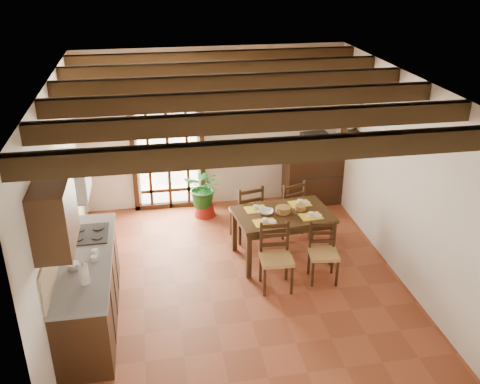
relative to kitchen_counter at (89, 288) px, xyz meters
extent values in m
plane|color=brown|center=(1.96, 0.60, -0.47)|extent=(5.00, 5.00, 0.00)
cube|color=silver|center=(1.96, 3.10, 0.93)|extent=(4.50, 0.02, 2.80)
cube|color=silver|center=(1.96, -1.90, 0.93)|extent=(4.50, 0.02, 2.80)
cube|color=silver|center=(-0.29, 0.60, 0.93)|extent=(0.02, 5.00, 2.80)
cube|color=silver|center=(4.21, 0.60, 0.93)|extent=(0.02, 5.00, 2.80)
cube|color=white|center=(1.96, 0.60, 2.33)|extent=(4.50, 5.00, 0.02)
cube|color=black|center=(1.96, -1.50, 2.22)|extent=(4.50, 0.14, 0.20)
cube|color=black|center=(1.96, -0.66, 2.22)|extent=(4.50, 0.14, 0.20)
cube|color=black|center=(1.96, 0.18, 2.22)|extent=(4.50, 0.14, 0.20)
cube|color=black|center=(1.96, 1.02, 2.22)|extent=(4.50, 0.14, 0.20)
cube|color=black|center=(1.96, 1.86, 2.22)|extent=(4.50, 0.14, 0.20)
cube|color=black|center=(1.96, 2.70, 2.22)|extent=(4.50, 0.14, 0.20)
cube|color=white|center=(1.16, 3.09, 0.63)|extent=(1.01, 0.02, 2.11)
cube|color=black|center=(1.16, 3.04, 1.77)|extent=(1.26, 0.10, 0.08)
cube|color=black|center=(0.57, 3.04, 0.63)|extent=(0.08, 0.10, 2.28)
cube|color=black|center=(1.75, 3.04, 0.63)|extent=(0.08, 0.10, 2.28)
cube|color=black|center=(1.16, 3.02, 0.63)|extent=(1.01, 0.03, 2.02)
cube|color=black|center=(0.01, 0.00, -0.03)|extent=(0.60, 2.20, 0.88)
cube|color=slate|center=(0.01, 0.00, 0.43)|extent=(0.64, 2.25, 0.04)
cube|color=tan|center=(-0.28, 0.00, 0.66)|extent=(0.02, 2.20, 0.50)
cube|color=black|center=(-0.12, -0.70, 1.38)|extent=(0.35, 0.80, 0.70)
cube|color=white|center=(-0.09, 0.55, 1.28)|extent=(0.38, 0.60, 0.50)
cube|color=silver|center=(-0.09, 0.55, 1.01)|extent=(0.32, 0.55, 0.04)
cube|color=black|center=(0.01, 0.55, 0.45)|extent=(0.50, 0.55, 0.02)
cylinder|color=white|center=(0.06, -0.55, 0.56)|extent=(0.11, 0.11, 0.24)
cylinder|color=silver|center=(-0.09, -0.25, 0.48)|extent=(0.14, 0.14, 0.10)
cube|color=#342211|center=(2.70, 1.03, 0.25)|extent=(1.46, 1.02, 0.05)
cube|color=#342211|center=(2.70, 1.03, 0.18)|extent=(1.31, 0.92, 0.10)
cube|color=#342211|center=(3.29, 1.48, -0.12)|extent=(0.08, 0.08, 0.70)
cube|color=#342211|center=(2.03, 1.35, -0.12)|extent=(0.08, 0.08, 0.70)
cube|color=#342211|center=(3.36, 0.71, -0.12)|extent=(0.08, 0.08, 0.70)
cube|color=#342211|center=(2.11, 0.59, -0.12)|extent=(0.08, 0.08, 0.70)
cube|color=tan|center=(2.42, 0.28, -0.02)|extent=(0.45, 0.43, 0.05)
cube|color=black|center=(2.43, 0.46, 0.22)|extent=(0.43, 0.06, 0.47)
cube|color=black|center=(2.42, 0.28, -0.24)|extent=(0.43, 0.41, 0.46)
cube|color=tan|center=(3.11, 0.35, -0.05)|extent=(0.44, 0.42, 0.05)
cube|color=black|center=(3.13, 0.51, 0.16)|extent=(0.39, 0.08, 0.43)
cube|color=black|center=(3.11, 0.35, -0.26)|extent=(0.41, 0.40, 0.42)
cube|color=tan|center=(2.28, 1.72, 0.00)|extent=(0.52, 0.51, 0.05)
cube|color=black|center=(2.32, 1.54, 0.24)|extent=(0.43, 0.14, 0.48)
cube|color=black|center=(2.28, 1.72, -0.24)|extent=(0.50, 0.48, 0.47)
cube|color=tan|center=(2.97, 1.78, -0.01)|extent=(0.55, 0.53, 0.05)
cube|color=black|center=(3.03, 1.62, 0.23)|extent=(0.43, 0.18, 0.48)
cube|color=black|center=(2.97, 1.78, -0.24)|extent=(0.52, 0.51, 0.47)
cube|color=yellow|center=(2.35, 0.82, 0.27)|extent=(0.32, 0.24, 0.01)
cube|color=yellow|center=(3.04, 0.82, 0.27)|extent=(0.32, 0.24, 0.01)
cube|color=yellow|center=(2.35, 1.25, 0.27)|extent=(0.32, 0.24, 0.01)
cube|color=yellow|center=(3.04, 1.25, 0.27)|extent=(0.32, 0.24, 0.01)
cylinder|color=olive|center=(2.70, 1.03, 0.31)|extent=(0.22, 0.22, 0.09)
imported|color=white|center=(2.45, 1.06, 0.30)|extent=(0.27, 0.27, 0.05)
cube|color=black|center=(3.73, 2.83, -0.02)|extent=(1.08, 0.50, 0.90)
cube|color=black|center=(3.73, 2.83, 0.62)|extent=(0.50, 0.46, 0.39)
cube|color=black|center=(3.73, 2.62, 0.62)|extent=(0.37, 0.06, 0.29)
cube|color=white|center=(3.46, 3.08, 1.28)|extent=(0.25, 0.03, 0.32)
cone|color=maroon|center=(1.72, 2.60, -0.36)|extent=(0.38, 0.38, 0.23)
imported|color=#144C19|center=(1.72, 2.60, 0.10)|extent=(2.05, 1.92, 1.84)
cube|color=black|center=(4.10, 2.20, 1.08)|extent=(0.20, 0.42, 0.03)
cube|color=black|center=(4.10, 2.03, 0.99)|extent=(0.18, 0.03, 0.18)
cube|color=black|center=(4.10, 2.37, 0.99)|extent=(0.18, 0.03, 0.18)
imported|color=#B2BFB2|center=(4.10, 2.20, 1.18)|extent=(0.15, 0.15, 0.15)
sphere|color=yellow|center=(4.10, 2.20, 1.39)|extent=(0.14, 0.14, 0.14)
cylinder|color=#144C19|center=(4.10, 2.20, 1.24)|extent=(0.01, 0.01, 0.28)
cube|color=brown|center=(4.18, 2.20, 1.58)|extent=(0.03, 0.32, 0.32)
cube|color=#C3B292|center=(4.17, 2.20, 1.58)|extent=(0.01, 0.26, 0.26)
cylinder|color=black|center=(2.70, 1.13, 1.98)|extent=(0.01, 0.01, 0.70)
cone|color=#FBEDCA|center=(2.70, 1.13, 1.61)|extent=(0.36, 0.36, 0.14)
sphere|color=#FFD88C|center=(2.70, 1.13, 1.53)|extent=(0.09, 0.09, 0.09)
camera|label=1|loc=(0.88, -5.66, 3.81)|focal=40.00mm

